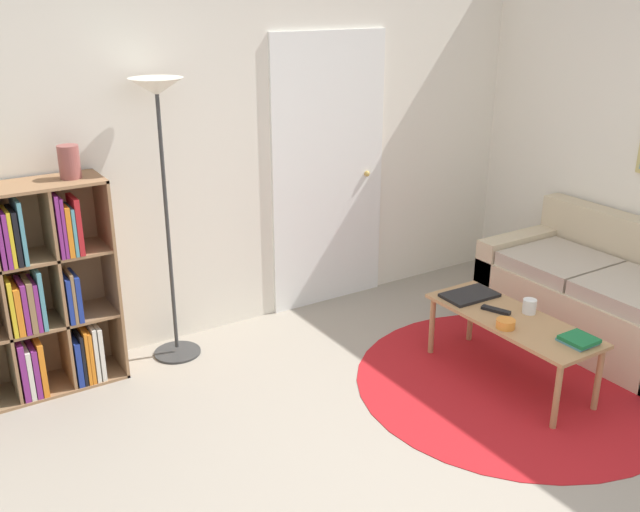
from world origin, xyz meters
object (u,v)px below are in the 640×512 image
bookshelf (24,299)px  floor_lamp (160,131)px  bowl (506,324)px  vase_on_shelf (69,162)px  laptop (470,295)px  couch (606,299)px  cup (529,306)px  coffee_table (512,325)px

bookshelf → floor_lamp: 1.25m
bowl → vase_on_shelf: bearing=143.0°
laptop → vase_on_shelf: size_ratio=1.88×
bookshelf → couch: 3.75m
cup → laptop: bearing=109.5°
bowl → vase_on_shelf: (-2.00, 1.51, 0.91)m
couch → vase_on_shelf: (-3.13, 1.37, 1.08)m
vase_on_shelf → couch: bearing=-23.6°
floor_lamp → bowl: floor_lamp is taller
laptop → vase_on_shelf: bearing=153.5°
laptop → vase_on_shelf: (-2.14, 1.06, 0.93)m
bowl → vase_on_shelf: size_ratio=0.59×
bookshelf → cup: (2.62, -1.44, -0.13)m
floor_lamp → couch: size_ratio=1.14×
floor_lamp → coffee_table: size_ratio=1.62×
cup → vase_on_shelf: size_ratio=0.47×
floor_lamp → vase_on_shelf: floor_lamp is taller
couch → vase_on_shelf: 3.58m
coffee_table → cup: size_ratio=12.52×
bookshelf → floor_lamp: floor_lamp is taller
bookshelf → vase_on_shelf: bearing=0.5°
floor_lamp → couch: floor_lamp is taller
laptop → floor_lamp: bearing=147.1°
coffee_table → bowl: size_ratio=9.99×
couch → vase_on_shelf: size_ratio=8.35×
floor_lamp → vase_on_shelf: 0.55m
floor_lamp → couch: 3.16m
floor_lamp → coffee_table: 2.40m
floor_lamp → cup: bearing=-39.1°
coffee_table → laptop: 0.37m
coffee_table → laptop: size_ratio=3.12×
couch → cup: (-0.86, -0.07, 0.18)m
bookshelf → vase_on_shelf: 0.84m
floor_lamp → coffee_table: floor_lamp is taller
bookshelf → cup: 2.99m
bowl → floor_lamp: bearing=134.7°
coffee_table → laptop: (0.00, 0.37, 0.06)m
coffee_table → vase_on_shelf: bearing=146.1°
floor_lamp → cup: 2.46m
couch → laptop: couch is taller
laptop → bowl: (-0.14, -0.44, 0.02)m
cup → coffee_table: bearing=177.6°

